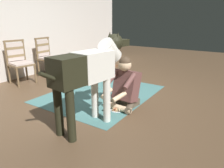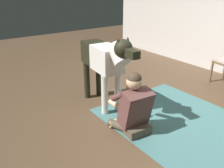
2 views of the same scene
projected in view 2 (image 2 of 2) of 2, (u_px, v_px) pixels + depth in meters
name	position (u px, v px, depth m)	size (l,w,h in m)	color
ground_plane	(166.00, 122.00, 3.45)	(14.65, 14.65, 0.00)	brown
area_rug	(181.00, 122.00, 3.44)	(2.26, 1.80, 0.01)	#437271
person_sitting_on_floor	(133.00, 107.00, 3.14)	(0.71, 0.57, 0.86)	brown
large_dog	(105.00, 60.00, 3.59)	(1.56, 0.42, 1.25)	silver
hot_dog_on_plate	(124.00, 121.00, 3.44)	(0.20, 0.20, 0.06)	silver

